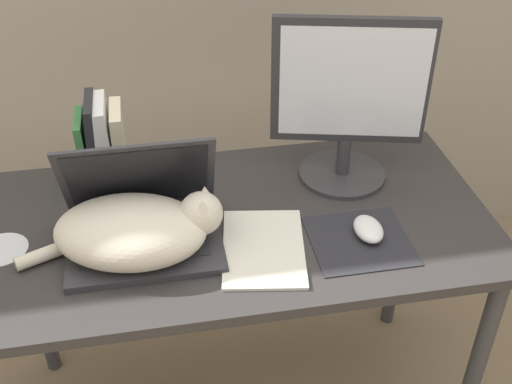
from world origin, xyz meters
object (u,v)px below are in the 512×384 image
cat (136,230)px  notepad (263,248)px  computer_mouse (368,229)px  book_row (103,148)px  laptop (143,221)px  external_monitor (349,101)px  cd_disc (2,249)px

cat → notepad: size_ratio=1.57×
computer_mouse → book_row: 0.69m
laptop → external_monitor: (0.53, 0.17, 0.17)m
external_monitor → cd_disc: 0.90m
laptop → book_row: bearing=110.0°
external_monitor → computer_mouse: size_ratio=4.32×
laptop → external_monitor: 0.58m
laptop → computer_mouse: 0.53m
external_monitor → book_row: external_monitor is taller
cd_disc → notepad: bearing=-10.1°
external_monitor → book_row: 0.63m
computer_mouse → book_row: bearing=152.3°
laptop → external_monitor: size_ratio=0.80×
computer_mouse → notepad: 0.25m
cat → book_row: 0.30m
laptop → notepad: laptop is taller
cd_disc → laptop: bearing=-3.0°
computer_mouse → cd_disc: 0.85m
computer_mouse → cd_disc: (-0.85, 0.10, -0.02)m
cd_disc → external_monitor: bearing=10.1°
laptop → cd_disc: 0.33m
cat → book_row: (-0.07, 0.28, 0.05)m
computer_mouse → cd_disc: size_ratio=0.85×
external_monitor → notepad: external_monitor is taller
cat → computer_mouse: cat is taller
cat → computer_mouse: (0.53, -0.03, -0.05)m
external_monitor → cd_disc: bearing=-169.9°
external_monitor → cd_disc: size_ratio=3.66×
laptop → computer_mouse: (0.52, -0.08, -0.03)m
book_row → cd_disc: 0.34m
external_monitor → computer_mouse: external_monitor is taller
external_monitor → book_row: (-0.62, 0.06, -0.11)m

